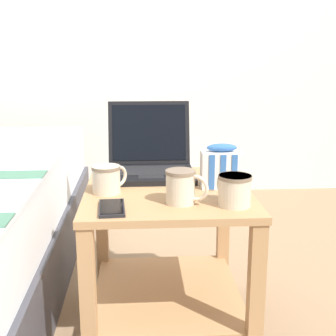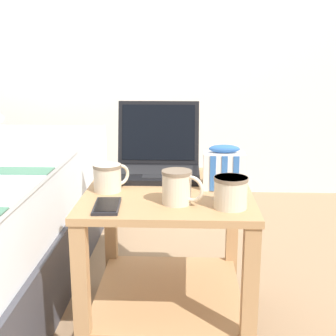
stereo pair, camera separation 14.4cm
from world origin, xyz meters
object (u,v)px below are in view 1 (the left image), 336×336
at_px(mug_front_left, 182,185).
at_px(mug_mid_center, 234,189).
at_px(mug_front_right, 107,178).
at_px(laptop, 150,160).
at_px(cell_phone, 112,208).
at_px(snack_bag, 221,168).

relative_size(mug_front_left, mug_mid_center, 0.94).
relative_size(mug_front_left, mug_front_right, 1.12).
distance_m(laptop, mug_mid_center, 0.44).
relative_size(laptop, mug_front_left, 2.49).
relative_size(laptop, mug_mid_center, 2.35).
bearing_deg(laptop, cell_phone, -106.53).
xyz_separation_m(mug_front_right, cell_phone, (0.02, -0.16, -0.04)).
bearing_deg(mug_front_right, mug_front_left, -28.50).
bearing_deg(cell_phone, snack_bag, 30.71).
bearing_deg(cell_phone, mug_mid_center, 2.68).
height_order(mug_front_left, mug_front_right, mug_front_left).
distance_m(laptop, mug_front_left, 0.36).
relative_size(mug_front_left, snack_bag, 0.85).
bearing_deg(mug_mid_center, laptop, 121.37).
distance_m(mug_front_left, snack_bag, 0.22).
distance_m(mug_front_right, mug_mid_center, 0.40).
bearing_deg(snack_bag, laptop, 139.92).
height_order(snack_bag, cell_phone, snack_bag).
height_order(laptop, snack_bag, laptop).
height_order(mug_front_left, mug_mid_center, mug_front_left).
xyz_separation_m(laptop, mug_front_right, (-0.14, -0.23, -0.00)).
height_order(laptop, cell_phone, laptop).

